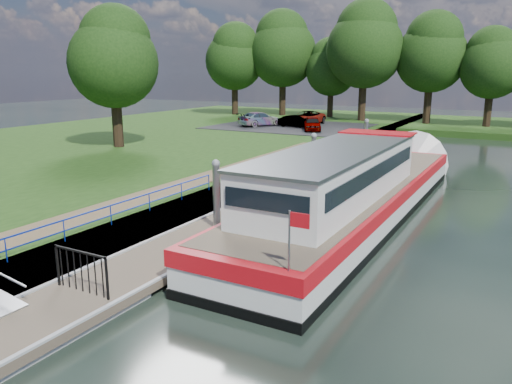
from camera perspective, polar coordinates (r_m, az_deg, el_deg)
The scene contains 16 objects.
ground at distance 12.99m, azimuth -26.45°, elevation -15.43°, with size 160.00×160.00×0.00m, color black.
riverbank at distance 35.32m, azimuth -23.35°, elevation 3.37°, with size 32.00×90.00×0.78m, color #1D3D11.
bank_edge at distance 25.06m, azimuth -1.12°, elevation 0.68°, with size 1.10×90.00×0.78m, color #473D2D.
footpath at distance 20.65m, azimuth -15.50°, elevation -1.46°, with size 1.60×40.00×0.05m, color brown.
carpark at distance 49.01m, azimuth 3.95°, elevation 7.51°, with size 14.00×12.00×0.06m, color black.
blue_fence at distance 16.17m, azimuth -23.83°, elevation -4.43°, with size 0.04×18.04×0.72m.
pontoon at distance 22.22m, azimuth 1.97°, elevation -1.56°, with size 2.50×30.00×0.56m.
mooring_piles at distance 21.96m, azimuth 1.99°, elevation 1.20°, with size 0.30×27.30×3.55m.
gate_panel at distance 13.71m, azimuth -19.38°, elevation -7.92°, with size 1.85×0.05×1.15m.
barge at distance 21.58m, azimuth 11.74°, elevation 0.18°, with size 4.36×21.15×4.78m.
horizon_trees at distance 55.97m, azimuth 18.05°, elevation 14.98°, with size 54.38×10.03×12.87m.
bank_tree_a at distance 36.74m, azimuth -15.92°, elevation 14.72°, with size 6.12×6.12×9.72m.
car_a at distance 45.18m, azimuth 6.47°, elevation 7.76°, with size 1.45×3.60×1.22m, color #999999.
car_b at distance 47.97m, azimuth 4.48°, elevation 8.06°, with size 1.16×3.31×1.09m, color #999999.
car_c at distance 48.93m, azimuth 0.43°, elevation 8.35°, with size 1.86×4.59×1.33m, color #999999.
car_d at distance 50.42m, azimuth 5.83°, elevation 8.44°, with size 2.20×4.78×1.33m, color #999999.
Camera 1 is at (9.78, -6.08, 6.00)m, focal length 35.00 mm.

